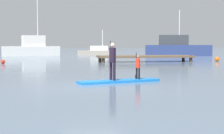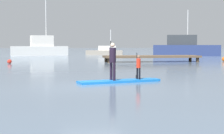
{
  "view_description": "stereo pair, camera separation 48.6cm",
  "coord_description": "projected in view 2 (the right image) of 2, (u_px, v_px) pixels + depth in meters",
  "views": [
    {
      "loc": [
        -2.07,
        -13.79,
        1.69
      ],
      "look_at": [
        0.99,
        1.01,
        0.69
      ],
      "focal_mm": 56.72,
      "sensor_mm": 36.0,
      "label": 1
    },
    {
      "loc": [
        -1.59,
        -13.88,
        1.69
      ],
      "look_at": [
        0.99,
        1.01,
        0.69
      ],
      "focal_mm": 56.72,
      "sensor_mm": 36.0,
      "label": 2
    }
  ],
  "objects": [
    {
      "name": "trawler_grey_distant",
      "position": [
        185.0,
        48.0,
        48.35
      ],
      "size": [
        9.26,
        5.24,
        6.28
      ],
      "color": "navy",
      "rests_on": "ground"
    },
    {
      "name": "paddleboard_near",
      "position": [
        120.0,
        81.0,
        15.45
      ],
      "size": [
        3.82,
        1.6,
        0.1
      ],
      "color": "blue",
      "rests_on": "ground"
    },
    {
      "name": "paddler_child_solo",
      "position": [
        138.0,
        66.0,
        15.78
      ],
      "size": [
        0.23,
        0.38,
        1.18
      ],
      "color": "black",
      "rests_on": "paddleboard_near"
    },
    {
      "name": "motor_boat_small_navy",
      "position": [
        105.0,
        51.0,
        52.19
      ],
      "size": [
        5.54,
        2.36,
        3.73
      ],
      "color": "#9E9384",
      "rests_on": "ground"
    },
    {
      "name": "mooring_buoy_far",
      "position": [
        9.0,
        62.0,
        29.55
      ],
      "size": [
        0.37,
        0.37,
        0.37
      ],
      "primitive_type": "sphere",
      "color": "red",
      "rests_on": "ground"
    },
    {
      "name": "mooring_buoy_mid",
      "position": [
        224.0,
        59.0,
        33.11
      ],
      "size": [
        0.45,
        0.45,
        0.45
      ],
      "primitive_type": "sphere",
      "color": "orange",
      "rests_on": "ground"
    },
    {
      "name": "ground_plane",
      "position": [
        92.0,
        86.0,
        14.03
      ],
      "size": [
        240.0,
        240.0,
        0.0
      ],
      "primitive_type": "plane",
      "color": "slate"
    },
    {
      "name": "floating_dock",
      "position": [
        152.0,
        57.0,
        32.54
      ],
      "size": [
        8.83,
        2.34,
        0.58
      ],
      "color": "brown",
      "rests_on": "ground"
    },
    {
      "name": "fishing_boat_green_midground",
      "position": [
        40.0,
        48.0,
        48.6
      ],
      "size": [
        7.82,
        3.55,
        7.62
      ],
      "color": "silver",
      "rests_on": "ground"
    },
    {
      "name": "paddler_adult",
      "position": [
        113.0,
        59.0,
        15.26
      ],
      "size": [
        0.34,
        0.5,
        1.71
      ],
      "color": "black",
      "rests_on": "paddleboard_near"
    }
  ]
}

